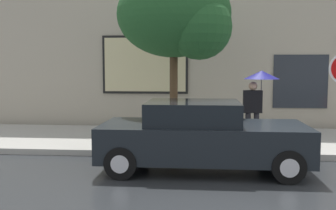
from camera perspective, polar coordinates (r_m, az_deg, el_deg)
ground_plane at (r=8.43m, az=12.90°, el=-9.45°), size 60.00×60.00×0.00m
sidewalk at (r=11.32m, az=10.86°, el=-5.19°), size 20.00×4.00×0.15m
building_facade at (r=13.68m, az=9.98°, el=10.99°), size 20.00×0.67×7.00m
parked_car at (r=8.20m, az=4.92°, el=-4.61°), size 4.27×1.96×1.45m
pedestrian_with_umbrella at (r=10.34m, az=13.20°, el=2.61°), size 0.92×0.92×1.94m
street_tree at (r=10.28m, az=1.62°, el=12.83°), size 3.00×2.55×4.53m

